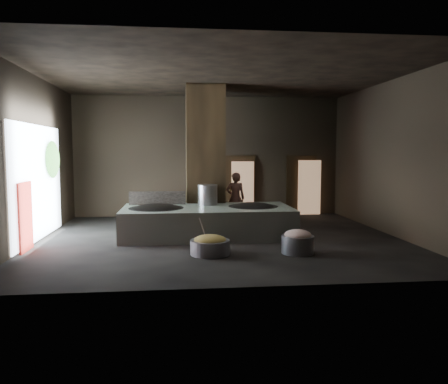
{
  "coord_description": "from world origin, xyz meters",
  "views": [
    {
      "loc": [
        -1.19,
        -12.07,
        2.43
      ],
      "look_at": [
        0.17,
        0.61,
        1.25
      ],
      "focal_mm": 35.0,
      "sensor_mm": 36.0,
      "label": 1
    }
  ],
  "objects": [
    {
      "name": "tree_silhouette",
      "position": [
        -4.85,
        1.3,
        2.2
      ],
      "size": [
        0.28,
        1.1,
        1.1
      ],
      "primitive_type": "ellipsoid",
      "color": "#194714",
      "rests_on": "left_opening"
    },
    {
      "name": "doorway_far",
      "position": [
        3.6,
        4.45,
        1.1
      ],
      "size": [
        1.18,
        0.08,
        2.38
      ],
      "primitive_type": "cube",
      "color": "black",
      "rests_on": "ground"
    },
    {
      "name": "veg_basin",
      "position": [
        -0.43,
        -1.92,
        0.17
      ],
      "size": [
        1.09,
        1.09,
        0.35
      ],
      "primitive_type": "cylinder",
      "rotation": [
        0.0,
        0.0,
        -0.18
      ],
      "color": "slate",
      "rests_on": "ground"
    },
    {
      "name": "pillar",
      "position": [
        -0.3,
        1.9,
        2.25
      ],
      "size": [
        1.2,
        1.2,
        4.5
      ],
      "primitive_type": "cube",
      "color": "black",
      "rests_on": "ground"
    },
    {
      "name": "back_wall",
      "position": [
        0.0,
        4.55,
        2.25
      ],
      "size": [
        10.0,
        0.1,
        4.5
      ],
      "primitive_type": "cube",
      "color": "black",
      "rests_on": "ground"
    },
    {
      "name": "wok_right",
      "position": [
        1.01,
        0.41,
        0.75
      ],
      "size": [
        1.42,
        1.42,
        0.4
      ],
      "primitive_type": "ellipsoid",
      "color": "black",
      "rests_on": "hearth_platform"
    },
    {
      "name": "front_wall",
      "position": [
        0.0,
        -4.55,
        2.25
      ],
      "size": [
        10.0,
        0.1,
        4.5
      ],
      "primitive_type": "cube",
      "color": "black",
      "rests_on": "ground"
    },
    {
      "name": "doorway_far_glow",
      "position": [
        3.89,
        4.31,
        1.05
      ],
      "size": [
        0.89,
        0.04,
        2.1
      ],
      "primitive_type": "cube",
      "color": "#8C6647",
      "rests_on": "ground"
    },
    {
      "name": "veg_fill",
      "position": [
        -0.43,
        -1.92,
        0.35
      ],
      "size": [
        0.77,
        0.77,
        0.24
      ],
      "primitive_type": "ellipsoid",
      "color": "olive",
      "rests_on": "veg_basin"
    },
    {
      "name": "wok_right_rim",
      "position": [
        1.01,
        0.41,
        0.82
      ],
      "size": [
        1.45,
        1.45,
        0.05
      ],
      "primitive_type": "cylinder",
      "color": "black",
      "rests_on": "hearth_platform"
    },
    {
      "name": "right_wall",
      "position": [
        5.05,
        0.0,
        2.25
      ],
      "size": [
        0.1,
        9.0,
        4.5
      ],
      "primitive_type": "cube",
      "color": "black",
      "rests_on": "ground"
    },
    {
      "name": "left_wall",
      "position": [
        -5.05,
        0.0,
        2.25
      ],
      "size": [
        0.1,
        9.0,
        4.5
      ],
      "primitive_type": "cube",
      "color": "black",
      "rests_on": "ground"
    },
    {
      "name": "left_opening",
      "position": [
        -4.95,
        0.2,
        1.6
      ],
      "size": [
        0.04,
        4.2,
        3.1
      ],
      "primitive_type": "cube",
      "color": "white",
      "rests_on": "ground"
    },
    {
      "name": "doorway_near",
      "position": [
        1.2,
        4.45,
        1.1
      ],
      "size": [
        1.18,
        0.08,
        2.38
      ],
      "primitive_type": "cube",
      "color": "black",
      "rests_on": "ground"
    },
    {
      "name": "wok_left",
      "position": [
        -1.79,
        0.31,
        0.75
      ],
      "size": [
        1.52,
        1.52,
        0.42
      ],
      "primitive_type": "ellipsoid",
      "color": "black",
      "rests_on": "hearth_platform"
    },
    {
      "name": "cook",
      "position": [
        0.75,
        2.41,
        0.87
      ],
      "size": [
        0.66,
        0.44,
        1.74
      ],
      "primitive_type": "imported",
      "rotation": [
        0.0,
        0.0,
        3.09
      ],
      "color": "brown",
      "rests_on": "ground"
    },
    {
      "name": "meat_fill",
      "position": [
        1.67,
        -2.02,
        0.45
      ],
      "size": [
        0.64,
        0.64,
        0.25
      ],
      "primitive_type": "ellipsoid",
      "color": "tan",
      "rests_on": "meat_basin"
    },
    {
      "name": "floor",
      "position": [
        0.0,
        0.0,
        -0.05
      ],
      "size": [
        10.0,
        9.0,
        0.1
      ],
      "primitive_type": "cube",
      "color": "black",
      "rests_on": "ground"
    },
    {
      "name": "hearth_platform",
      "position": [
        -0.34,
        0.36,
        0.42
      ],
      "size": [
        4.84,
        2.33,
        0.84
      ],
      "primitive_type": "cube",
      "rotation": [
        0.0,
        0.0,
        -0.0
      ],
      "color": "#A0AE9C",
      "rests_on": "ground"
    },
    {
      "name": "stock_pot",
      "position": [
        -0.29,
        0.91,
        1.13
      ],
      "size": [
        0.59,
        0.59,
        0.63
      ],
      "primitive_type": "cylinder",
      "color": "#96989D",
      "rests_on": "hearth_platform"
    },
    {
      "name": "wok_left_rim",
      "position": [
        -1.79,
        0.31,
        0.82
      ],
      "size": [
        1.55,
        1.55,
        0.05
      ],
      "primitive_type": "cylinder",
      "color": "black",
      "rests_on": "hearth_platform"
    },
    {
      "name": "ladle",
      "position": [
        -0.58,
        -1.77,
        0.55
      ],
      "size": [
        0.24,
        0.32,
        0.67
      ],
      "primitive_type": "cylinder",
      "rotation": [
        0.49,
        0.0,
        -0.61
      ],
      "color": "#96989D",
      "rests_on": "veg_basin"
    },
    {
      "name": "doorway_near_glow",
      "position": [
        1.28,
        4.3,
        1.05
      ],
      "size": [
        0.85,
        0.04,
        2.02
      ],
      "primitive_type": "cube",
      "color": "#8C6647",
      "rests_on": "ground"
    },
    {
      "name": "pavilion_sliver",
      "position": [
        -4.88,
        -1.1,
        0.85
      ],
      "size": [
        0.05,
        0.9,
        1.7
      ],
      "primitive_type": "cube",
      "color": "maroon",
      "rests_on": "ground"
    },
    {
      "name": "meat_basin",
      "position": [
        1.67,
        -2.02,
        0.21
      ],
      "size": [
        0.92,
        0.92,
        0.43
      ],
      "primitive_type": "cylinder",
      "rotation": [
        0.0,
        0.0,
        0.2
      ],
      "color": "slate",
      "rests_on": "ground"
    },
    {
      "name": "ceiling",
      "position": [
        0.0,
        0.0,
        4.55
      ],
      "size": [
        10.0,
        9.0,
        0.1
      ],
      "primitive_type": "cube",
      "color": "black",
      "rests_on": "back_wall"
    },
    {
      "name": "platform_cap",
      "position": [
        -0.34,
        0.36,
        0.82
      ],
      "size": [
        4.73,
        2.27,
        0.03
      ],
      "primitive_type": "cube",
      "color": "black",
      "rests_on": "hearth_platform"
    },
    {
      "name": "splash_guard",
      "position": [
        -1.79,
        1.11,
        1.03
      ],
      "size": [
        1.68,
        0.07,
        0.42
      ],
      "primitive_type": "cube",
      "rotation": [
        0.0,
        0.0,
        -0.0
      ],
      "color": "black",
      "rests_on": "hearth_platform"
    }
  ]
}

